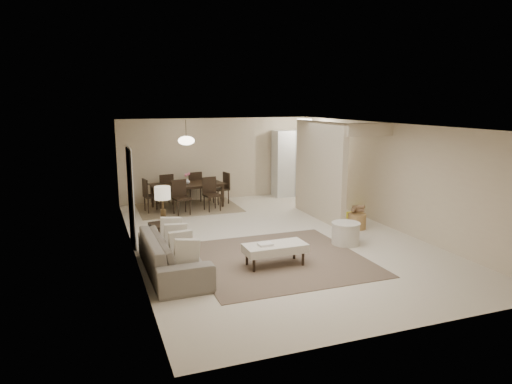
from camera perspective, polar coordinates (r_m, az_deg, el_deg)
name	(u,v)px	position (r m, az deg, el deg)	size (l,w,h in m)	color
floor	(272,238)	(10.24, 2.07, -5.74)	(9.00, 9.00, 0.00)	beige
ceiling	(273,125)	(9.81, 2.18, 8.37)	(9.00, 9.00, 0.00)	white
back_wall	(218,159)	(14.17, -4.79, 4.15)	(6.00, 6.00, 0.00)	#C6B296
left_wall	(131,192)	(9.26, -15.33, 0.00)	(9.00, 9.00, 0.00)	#C6B296
right_wall	(388,175)	(11.41, 16.22, 2.02)	(9.00, 9.00, 0.00)	#C6B296
partition	(319,171)	(11.82, 7.93, 2.67)	(0.15, 2.50, 2.50)	#C6B296
doorway	(131,197)	(9.89, -15.40, -0.66)	(0.04, 0.90, 2.04)	black
pantry_cabinet	(292,163)	(14.67, 4.50, 3.61)	(1.20, 0.55, 2.10)	silver
flush_light	(304,120)	(13.67, 6.07, 8.96)	(0.44, 0.44, 0.05)	white
living_rug	(278,259)	(8.91, 2.83, -8.34)	(3.20, 3.20, 0.01)	brown
sofa	(173,254)	(8.26, -10.34, -7.65)	(0.91, 2.33, 0.68)	slate
ottoman_bench	(275,248)	(8.47, 2.39, -7.06)	(1.17, 0.55, 0.41)	beige
side_table	(164,237)	(9.52, -11.40, -5.52)	(0.51, 0.51, 0.57)	black
table_lamp	(163,196)	(9.31, -11.60, -0.53)	(0.32, 0.32, 0.76)	#4C3A20
round_pouf	(346,234)	(9.90, 11.13, -5.13)	(0.60, 0.60, 0.47)	beige
wicker_basket	(357,221)	(11.17, 12.50, -3.59)	(0.43, 0.43, 0.36)	olive
dining_rug	(188,207)	(13.23, -8.46, -1.92)	(2.80, 2.10, 0.01)	#78694A
dining_table	(188,196)	(13.16, -8.51, -0.46)	(1.99, 1.11, 0.70)	black
dining_chairs	(188,192)	(13.13, -8.52, 0.03)	(2.52, 1.99, 0.93)	black
vase	(188,181)	(13.08, -8.56, 1.35)	(0.14, 0.14, 0.15)	white
yellow_mat	(349,215)	(12.48, 11.50, -2.82)	(0.89, 0.55, 0.01)	yellow
pendant_light	(186,141)	(12.93, -8.71, 6.37)	(0.46, 0.46, 0.71)	#4C3A20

